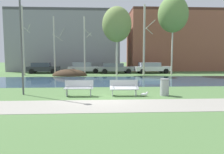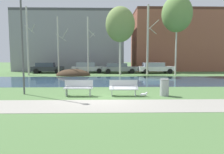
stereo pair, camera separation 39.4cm
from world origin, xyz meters
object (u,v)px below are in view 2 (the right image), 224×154
(bench_right, at_px, (124,87))
(trash_bin, at_px, (164,87))
(parked_sedan_second_silver, at_px, (87,67))
(streetlamp, at_px, (22,25))
(parked_wagon_fourth_white, at_px, (155,68))
(bench_left, at_px, (78,88))
(parked_hatch_third_grey, at_px, (119,68))
(seagull, at_px, (144,94))
(parked_van_nearest_dark, at_px, (47,68))

(bench_right, bearing_deg, trash_bin, -2.89)
(trash_bin, distance_m, parked_sedan_second_silver, 17.94)
(streetlamp, xyz_separation_m, parked_wagon_fourth_white, (11.22, 15.24, -3.20))
(bench_left, bearing_deg, parked_wagon_fourth_white, 63.31)
(parked_hatch_third_grey, bearing_deg, seagull, -88.33)
(seagull, bearing_deg, streetlamp, 171.86)
(trash_bin, bearing_deg, seagull, -167.96)
(seagull, height_order, parked_hatch_third_grey, parked_hatch_third_grey)
(bench_left, bearing_deg, trash_bin, -1.37)
(parked_hatch_third_grey, bearing_deg, streetlamp, -112.40)
(seagull, height_order, parked_wagon_fourth_white, parked_wagon_fourth_white)
(bench_left, height_order, parked_van_nearest_dark, parked_van_nearest_dark)
(bench_right, distance_m, seagull, 1.20)
(seagull, distance_m, streetlamp, 7.93)
(bench_left, relative_size, trash_bin, 1.69)
(parked_van_nearest_dark, height_order, parked_wagon_fourth_white, parked_wagon_fourth_white)
(bench_right, distance_m, parked_wagon_fourth_white, 16.76)
(parked_van_nearest_dark, distance_m, parked_wagon_fourth_white, 14.39)
(trash_bin, height_order, parked_hatch_third_grey, parked_hatch_third_grey)
(streetlamp, distance_m, parked_van_nearest_dark, 16.59)
(bench_right, height_order, seagull, bench_right)
(trash_bin, xyz_separation_m, parked_sedan_second_silver, (-5.86, 16.95, 0.27))
(seagull, bearing_deg, parked_sedan_second_silver, 105.18)
(parked_wagon_fourth_white, bearing_deg, seagull, -105.01)
(bench_right, height_order, parked_wagon_fourth_white, parked_wagon_fourth_white)
(parked_van_nearest_dark, bearing_deg, parked_hatch_third_grey, -2.78)
(bench_left, relative_size, streetlamp, 0.27)
(bench_left, bearing_deg, parked_hatch_third_grey, 78.99)
(bench_left, xyz_separation_m, parked_sedan_second_silver, (-1.05, 16.84, 0.30))
(seagull, xyz_separation_m, parked_hatch_third_grey, (-0.48, 16.49, 0.59))
(parked_van_nearest_dark, bearing_deg, trash_bin, -56.12)
(seagull, bearing_deg, parked_wagon_fourth_white, 74.99)
(streetlamp, bearing_deg, bench_right, -6.04)
(streetlamp, distance_m, parked_wagon_fourth_white, 19.20)
(parked_van_nearest_dark, distance_m, parked_hatch_third_grey, 9.55)
(seagull, relative_size, parked_van_nearest_dark, 0.11)
(trash_bin, height_order, seagull, trash_bin)
(bench_left, xyz_separation_m, parked_wagon_fourth_white, (7.97, 15.85, 0.29))
(seagull, xyz_separation_m, parked_wagon_fourth_white, (4.35, 16.22, 0.63))
(parked_wagon_fourth_white, bearing_deg, parked_hatch_third_grey, 176.83)
(bench_left, relative_size, bench_right, 1.00)
(seagull, bearing_deg, parked_hatch_third_grey, 91.67)
(bench_left, xyz_separation_m, trash_bin, (4.81, -0.12, 0.02))
(parked_hatch_third_grey, relative_size, parked_wagon_fourth_white, 0.99)
(parked_hatch_third_grey, bearing_deg, trash_bin, -84.10)
(trash_bin, bearing_deg, bench_right, 177.11)
(parked_van_nearest_dark, relative_size, parked_wagon_fourth_white, 0.86)
(bench_left, xyz_separation_m, seagull, (3.62, -0.37, -0.34))
(streetlamp, bearing_deg, parked_sedan_second_silver, 82.25)
(seagull, relative_size, parked_sedan_second_silver, 0.10)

